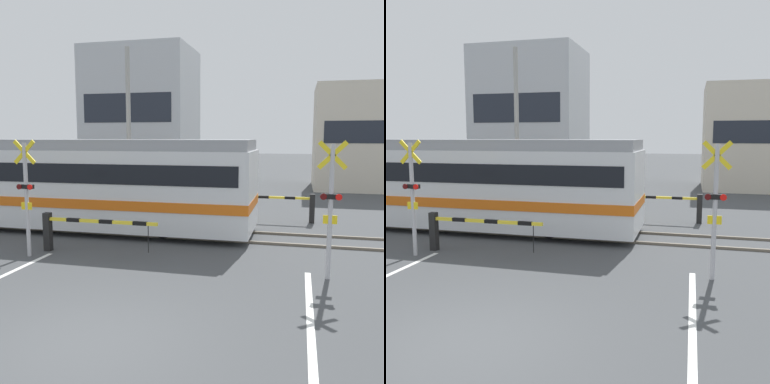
# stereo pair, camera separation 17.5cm
# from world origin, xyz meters

# --- Properties ---
(ground_plane) EXTENTS (160.00, 160.00, 0.00)m
(ground_plane) POSITION_xyz_m (0.00, 0.00, 0.00)
(ground_plane) COLOR #444749
(rail_track_near) EXTENTS (50.00, 0.10, 0.08)m
(rail_track_near) POSITION_xyz_m (0.00, 7.34, 0.04)
(rail_track_near) COLOR #6B6051
(rail_track_near) RESTS_ON ground_plane
(rail_track_far) EXTENTS (50.00, 0.10, 0.08)m
(rail_track_far) POSITION_xyz_m (0.00, 8.78, 0.04)
(rail_track_far) COLOR #6B6051
(rail_track_far) RESTS_ON ground_plane
(road_stripe_right) EXTENTS (0.14, 8.72, 0.01)m
(road_stripe_right) POSITION_xyz_m (3.60, 0.36, 0.00)
(road_stripe_right) COLOR white
(road_stripe_right) RESTS_ON ground_plane
(commuter_train) EXTENTS (15.31, 2.99, 3.26)m
(commuter_train) POSITION_xyz_m (-5.76, 8.06, 1.75)
(commuter_train) COLOR silver
(commuter_train) RESTS_ON ground_plane
(crossing_barrier_near) EXTENTS (3.52, 0.20, 1.14)m
(crossing_barrier_near) POSITION_xyz_m (-3.00, 5.02, 0.75)
(crossing_barrier_near) COLOR black
(crossing_barrier_near) RESTS_ON ground_plane
(crossing_barrier_far) EXTENTS (3.52, 0.20, 1.14)m
(crossing_barrier_far) POSITION_xyz_m (3.00, 11.16, 0.75)
(crossing_barrier_far) COLOR black
(crossing_barrier_far) RESTS_ON ground_plane
(crossing_signal_left) EXTENTS (0.68, 0.15, 3.28)m
(crossing_signal_left) POSITION_xyz_m (-4.05, 4.37, 1.81)
(crossing_signal_left) COLOR #B2B2B7
(crossing_signal_left) RESTS_ON ground_plane
(crossing_signal_right) EXTENTS (0.68, 0.15, 3.28)m
(crossing_signal_right) POSITION_xyz_m (4.05, 4.37, 1.81)
(crossing_signal_right) COLOR #B2B2B7
(crossing_signal_right) RESTS_ON ground_plane
(building_left_of_street) EXTENTS (7.34, 5.76, 9.54)m
(building_left_of_street) POSITION_xyz_m (-7.87, 23.66, 4.77)
(building_left_of_street) COLOR #B2B7BC
(building_left_of_street) RESTS_ON ground_plane
(building_right_of_street) EXTENTS (5.91, 5.76, 6.60)m
(building_right_of_street) POSITION_xyz_m (7.15, 23.66, 3.30)
(building_right_of_street) COLOR beige
(building_right_of_street) RESTS_ON ground_plane
(utility_pole_streetside) EXTENTS (0.22, 0.22, 7.59)m
(utility_pole_streetside) POSITION_xyz_m (-4.80, 13.66, 3.79)
(utility_pole_streetside) COLOR gray
(utility_pole_streetside) RESTS_ON ground_plane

